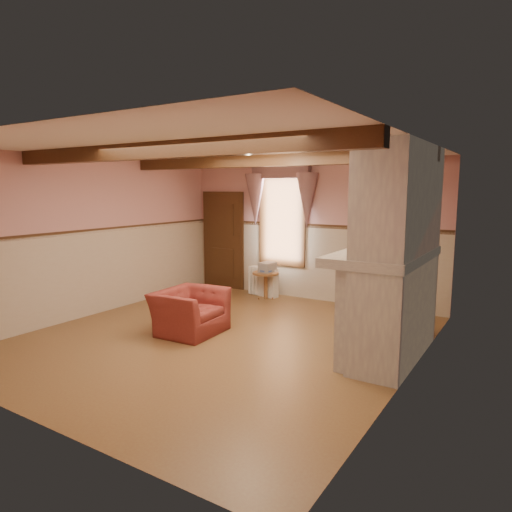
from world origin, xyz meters
The scene contains 26 objects.
floor centered at (0.00, 0.00, 0.00)m, with size 5.50×6.00×0.01m, color brown.
ceiling centered at (0.00, 0.00, 2.80)m, with size 5.50×6.00×0.01m, color silver.
wall_back centered at (0.00, 3.00, 1.40)m, with size 5.50×0.02×2.80m, color tan.
wall_front centered at (0.00, -3.00, 1.40)m, with size 5.50×0.02×2.80m, color tan.
wall_left centered at (-2.75, 0.00, 1.40)m, with size 0.02×6.00×2.80m, color tan.
wall_right centered at (2.75, 0.00, 1.40)m, with size 0.02×6.00×2.80m, color tan.
wainscot centered at (0.00, 0.00, 0.75)m, with size 5.50×6.00×1.50m, color #C1B09B, non-canonical shape.
chair_rail centered at (0.00, 0.00, 1.50)m, with size 5.50×6.00×0.08m, color black, non-canonical shape.
firebox centered at (2.00, 0.60, 0.45)m, with size 0.20×0.95×0.90m, color black.
armchair centered at (-0.58, -0.05, 0.34)m, with size 1.04×0.91×0.68m, color maroon.
side_table centered at (-0.72, 2.50, 0.28)m, with size 0.54×0.54×0.55m, color brown.
book_stack centered at (-0.70, 2.53, 0.65)m, with size 0.26×0.32×0.20m, color #B7AD8C.
radiator centered at (-0.89, 2.70, 0.30)m, with size 0.70×0.18×0.60m, color silver.
bowl centered at (2.24, 0.66, 1.47)m, with size 0.37×0.37×0.09m, color brown.
mantel_clock centered at (2.24, 1.28, 1.52)m, with size 0.14×0.24×0.20m, color black.
oil_lamp centered at (2.24, 1.18, 1.56)m, with size 0.11×0.11×0.28m, color gold.
candle_red centered at (2.24, -0.13, 1.50)m, with size 0.06×0.06×0.16m, color #B02515.
jar_yellow centered at (2.24, 0.09, 1.48)m, with size 0.06×0.06×0.12m, color gold.
fireplace centered at (2.42, 0.60, 1.40)m, with size 0.85×2.00×2.80m, color gray.
mantel centered at (2.24, 0.60, 1.36)m, with size 1.05×2.05×0.12m, color gray.
overmantel_mirror centered at (2.06, 0.60, 1.97)m, with size 0.06×1.44×1.04m, color silver.
door centered at (-2.10, 2.94, 1.05)m, with size 1.10×0.10×2.10m, color black.
window centered at (-0.60, 2.97, 1.65)m, with size 1.06×0.08×2.02m, color white.
window_drapes centered at (-0.60, 2.88, 2.25)m, with size 1.30×0.14×1.40m, color gray.
ceiling_beam_front centered at (0.00, -1.20, 2.70)m, with size 5.50×0.18×0.20m, color black.
ceiling_beam_back centered at (0.00, 1.20, 2.70)m, with size 5.50×0.18×0.20m, color black.
Camera 1 is at (3.98, -5.36, 2.24)m, focal length 32.00 mm.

